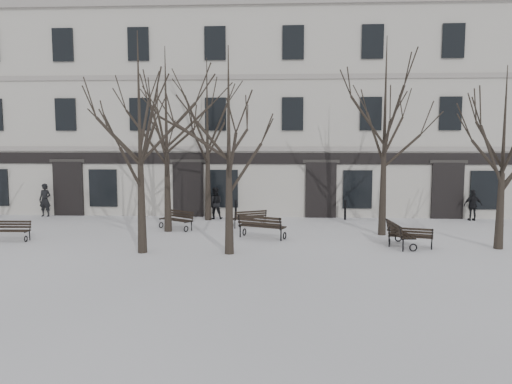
# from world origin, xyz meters

# --- Properties ---
(ground) EXTENTS (100.00, 100.00, 0.00)m
(ground) POSITION_xyz_m (0.00, 0.00, 0.00)
(ground) COLOR white
(ground) RESTS_ON ground
(building) EXTENTS (40.40, 10.20, 11.40)m
(building) POSITION_xyz_m (0.00, 12.96, 5.52)
(building) COLOR #BBB7AD
(building) RESTS_ON ground
(tree_1) EXTENTS (5.50, 5.50, 7.85)m
(tree_1) POSITION_xyz_m (-3.56, -0.61, 4.91)
(tree_1) COLOR black
(tree_1) RESTS_ON ground
(tree_2) EXTENTS (5.13, 5.13, 7.33)m
(tree_2) POSITION_xyz_m (-0.39, -0.61, 4.58)
(tree_2) COLOR black
(tree_2) RESTS_ON ground
(tree_3) EXTENTS (4.74, 4.74, 6.77)m
(tree_3) POSITION_xyz_m (9.63, 0.76, 4.23)
(tree_3) COLOR black
(tree_3) RESTS_ON ground
(tree_4) EXTENTS (5.66, 5.66, 8.09)m
(tree_4) POSITION_xyz_m (-3.59, 3.58, 5.06)
(tree_4) COLOR black
(tree_4) RESTS_ON ground
(tree_5) EXTENTS (5.67, 5.67, 8.10)m
(tree_5) POSITION_xyz_m (-2.28, 6.85, 5.06)
(tree_5) COLOR black
(tree_5) RESTS_ON ground
(tree_6) EXTENTS (5.85, 5.85, 8.36)m
(tree_6) POSITION_xyz_m (5.79, 3.29, 5.23)
(tree_6) COLOR black
(tree_6) RESTS_ON ground
(bench_0) EXTENTS (1.63, 0.64, 0.81)m
(bench_0) POSITION_xyz_m (-9.53, 1.18, 0.44)
(bench_0) COLOR black
(bench_0) RESTS_ON ground
(bench_1) EXTENTS (2.05, 1.39, 0.99)m
(bench_1) POSITION_xyz_m (0.65, 2.18, 0.54)
(bench_1) COLOR black
(bench_1) RESTS_ON ground
(bench_2) EXTENTS (1.70, 0.99, 0.82)m
(bench_2) POSITION_xyz_m (6.36, 0.74, 0.44)
(bench_2) COLOR black
(bench_2) RESTS_ON ground
(bench_3) EXTENTS (1.74, 1.45, 0.86)m
(bench_3) POSITION_xyz_m (-3.31, 4.15, 0.47)
(bench_3) COLOR black
(bench_3) RESTS_ON ground
(bench_4) EXTENTS (1.67, 1.22, 0.81)m
(bench_4) POSITION_xyz_m (-0.04, 4.87, 0.44)
(bench_4) COLOR black
(bench_4) RESTS_ON ground
(bench_5) EXTENTS (0.82, 1.93, 0.95)m
(bench_5) POSITION_xyz_m (5.99, 0.96, 0.52)
(bench_5) COLOR black
(bench_5) RESTS_ON ground
(bollard_a) EXTENTS (0.13, 0.13, 0.99)m
(bollard_a) POSITION_xyz_m (-0.89, 7.13, 0.53)
(bollard_a) COLOR black
(bollard_a) RESTS_ON ground
(bollard_b) EXTENTS (0.13, 0.13, 1.04)m
(bollard_b) POSITION_xyz_m (4.70, 7.22, 0.56)
(bollard_b) COLOR black
(bollard_b) RESTS_ON ground
(pedestrian_a) EXTENTS (0.67, 0.47, 1.76)m
(pedestrian_a) POSITION_xyz_m (-11.12, 7.52, 0.00)
(pedestrian_a) COLOR black
(pedestrian_a) RESTS_ON ground
(pedestrian_b) EXTENTS (0.86, 0.71, 1.63)m
(pedestrian_b) POSITION_xyz_m (-1.97, 7.18, 0.00)
(pedestrian_b) COLOR black
(pedestrian_b) RESTS_ON ground
(pedestrian_c) EXTENTS (0.94, 0.43, 1.57)m
(pedestrian_c) POSITION_xyz_m (11.10, 7.34, 0.00)
(pedestrian_c) COLOR black
(pedestrian_c) RESTS_ON ground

